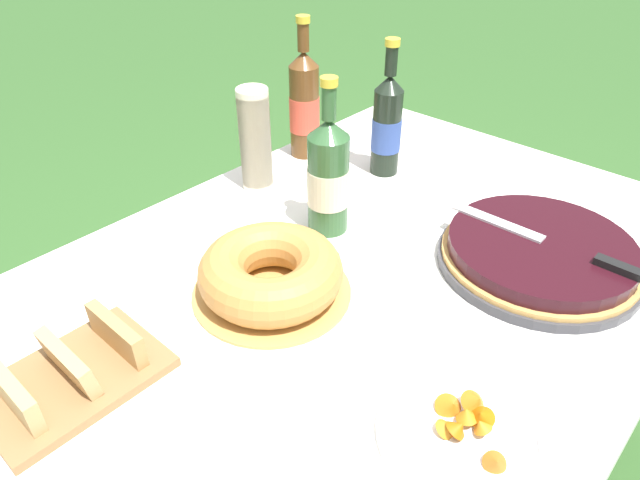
% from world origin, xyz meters
% --- Properties ---
extents(garden_table, '(1.48, 1.00, 0.68)m').
position_xyz_m(garden_table, '(0.00, 0.00, 0.62)').
color(garden_table, brown).
rests_on(garden_table, ground_plane).
extents(tablecloth, '(1.49, 1.01, 0.10)m').
position_xyz_m(tablecloth, '(0.00, 0.00, 0.67)').
color(tablecloth, white).
rests_on(tablecloth, garden_table).
extents(berry_tart, '(0.38, 0.38, 0.06)m').
position_xyz_m(berry_tart, '(0.26, -0.24, 0.71)').
color(berry_tart, '#38383D').
rests_on(berry_tart, tablecloth).
extents(serving_knife, '(0.03, 0.38, 0.01)m').
position_xyz_m(serving_knife, '(0.26, -0.27, 0.75)').
color(serving_knife, silver).
rests_on(serving_knife, berry_tart).
extents(bundt_cake, '(0.29, 0.29, 0.09)m').
position_xyz_m(bundt_cake, '(-0.14, 0.08, 0.73)').
color(bundt_cake, tan).
rests_on(bundt_cake, tablecloth).
extents(cup_stack, '(0.07, 0.07, 0.24)m').
position_xyz_m(cup_stack, '(0.11, 0.39, 0.81)').
color(cup_stack, beige).
rests_on(cup_stack, tablecloth).
extents(cider_bottle_green, '(0.09, 0.09, 0.32)m').
position_xyz_m(cider_bottle_green, '(0.09, 0.15, 0.81)').
color(cider_bottle_green, '#2D562D').
rests_on(cider_bottle_green, tablecloth).
extents(cider_bottle_amber, '(0.08, 0.08, 0.35)m').
position_xyz_m(cider_bottle_amber, '(0.31, 0.43, 0.82)').
color(cider_bottle_amber, brown).
rests_on(cider_bottle_amber, tablecloth).
extents(juice_bottle_red, '(0.07, 0.07, 0.32)m').
position_xyz_m(juice_bottle_red, '(0.37, 0.22, 0.81)').
color(juice_bottle_red, black).
rests_on(juice_bottle_red, tablecloth).
extents(snack_plate_near, '(0.23, 0.23, 0.05)m').
position_xyz_m(snack_plate_near, '(-0.18, -0.33, 0.70)').
color(snack_plate_near, white).
rests_on(snack_plate_near, tablecloth).
extents(bread_board, '(0.26, 0.18, 0.07)m').
position_xyz_m(bread_board, '(-0.49, 0.15, 0.71)').
color(bread_board, olive).
rests_on(bread_board, tablecloth).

